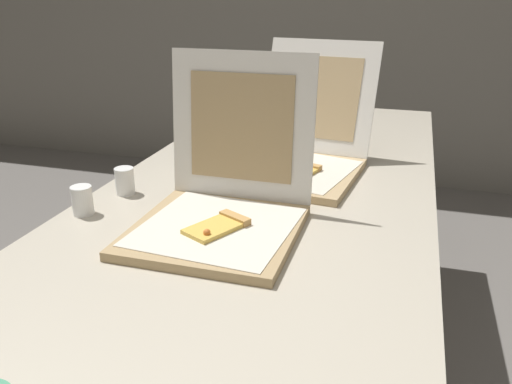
# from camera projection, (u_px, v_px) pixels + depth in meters

# --- Properties ---
(table) EXTENTS (0.92, 2.30, 0.73)m
(table) POSITION_uv_depth(u_px,v_px,m) (267.00, 204.00, 1.50)
(table) COLOR #BCB29E
(table) RESTS_ON ground
(pizza_box_front) EXTENTS (0.37, 0.41, 0.39)m
(pizza_box_front) POSITION_uv_depth(u_px,v_px,m) (222.00, 206.00, 1.23)
(pizza_box_front) COLOR tan
(pizza_box_front) RESTS_ON table
(pizza_box_middle) EXTENTS (0.43, 0.54, 0.37)m
(pizza_box_middle) POSITION_uv_depth(u_px,v_px,m) (299.00, 154.00, 1.62)
(pizza_box_middle) COLOR tan
(pizza_box_middle) RESTS_ON table
(cup_white_mid) EXTENTS (0.05, 0.05, 0.07)m
(cup_white_mid) POSITION_uv_depth(u_px,v_px,m) (186.00, 163.00, 1.58)
(cup_white_mid) COLOR white
(cup_white_mid) RESTS_ON table
(cup_white_near_center) EXTENTS (0.05, 0.05, 0.07)m
(cup_white_near_center) POSITION_uv_depth(u_px,v_px,m) (125.00, 181.00, 1.44)
(cup_white_near_center) COLOR white
(cup_white_near_center) RESTS_ON table
(cup_white_near_left) EXTENTS (0.05, 0.05, 0.07)m
(cup_white_near_left) POSITION_uv_depth(u_px,v_px,m) (82.00, 200.00, 1.31)
(cup_white_near_left) COLOR white
(cup_white_near_left) RESTS_ON table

